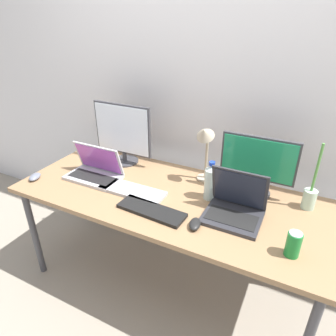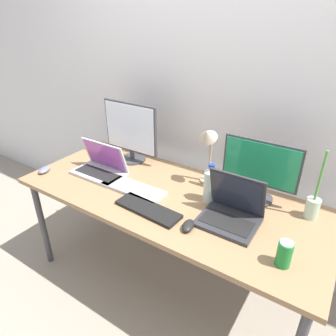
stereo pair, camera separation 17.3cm
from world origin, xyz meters
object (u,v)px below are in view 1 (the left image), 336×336
at_px(laptop_silver, 95,170).
at_px(mouse_by_laptop, 195,224).
at_px(keyboard_main, 132,191).
at_px(bamboo_vase, 310,197).
at_px(work_desk, 168,202).
at_px(monitor_center, 257,164).
at_px(mouse_by_keyboard, 35,177).
at_px(desk_lamp, 205,144).
at_px(laptop_secondary, 235,206).
at_px(monitor_left, 123,133).
at_px(soda_can_near_keyboard, 293,244).
at_px(water_bottle, 211,182).
at_px(keyboard_aux, 152,211).

relative_size(laptop_silver, mouse_by_laptop, 3.45).
distance_m(keyboard_main, bamboo_vase, 1.02).
height_order(work_desk, monitor_center, monitor_center).
relative_size(work_desk, mouse_by_keyboard, 17.99).
height_order(bamboo_vase, desk_lamp, desk_lamp).
xyz_separation_m(work_desk, bamboo_vase, (0.77, 0.23, 0.13)).
distance_m(laptop_secondary, desk_lamp, 0.44).
relative_size(monitor_center, laptop_secondary, 1.45).
bearing_deg(desk_lamp, bamboo_vase, -0.50).
bearing_deg(mouse_by_keyboard, laptop_secondary, -11.39).
bearing_deg(monitor_left, soda_can_near_keyboard, -20.60).
bearing_deg(desk_lamp, laptop_secondary, -43.20).
relative_size(water_bottle, desk_lamp, 0.60).
bearing_deg(laptop_secondary, mouse_by_keyboard, -171.22).
relative_size(monitor_center, laptop_silver, 1.22).
relative_size(work_desk, monitor_center, 4.33).
height_order(mouse_by_keyboard, mouse_by_laptop, mouse_by_laptop).
bearing_deg(bamboo_vase, laptop_silver, -168.98).
height_order(monitor_left, laptop_secondary, monitor_left).
distance_m(monitor_left, keyboard_main, 0.48).
height_order(keyboard_aux, soda_can_near_keyboard, soda_can_near_keyboard).
bearing_deg(monitor_center, work_desk, -152.08).
distance_m(work_desk, bamboo_vase, 0.81).
xyz_separation_m(keyboard_main, mouse_by_laptop, (0.47, -0.14, 0.01)).
bearing_deg(work_desk, monitor_center, 27.92).
xyz_separation_m(work_desk, mouse_by_keyboard, (-0.87, -0.23, 0.07)).
relative_size(monitor_left, mouse_by_keyboard, 4.26).
height_order(mouse_by_keyboard, desk_lamp, desk_lamp).
height_order(keyboard_aux, desk_lamp, desk_lamp).
distance_m(laptop_silver, keyboard_aux, 0.56).
relative_size(monitor_center, water_bottle, 1.81).
xyz_separation_m(monitor_left, keyboard_main, (0.28, -0.33, -0.22)).
bearing_deg(keyboard_main, monitor_left, 129.97).
relative_size(laptop_secondary, mouse_by_keyboard, 2.88).
height_order(monitor_center, desk_lamp, desk_lamp).
bearing_deg(laptop_silver, mouse_by_laptop, -13.51).
bearing_deg(water_bottle, mouse_by_laptop, -85.24).
height_order(laptop_silver, bamboo_vase, bamboo_vase).
height_order(monitor_center, laptop_secondary, monitor_center).
distance_m(laptop_silver, desk_lamp, 0.75).
bearing_deg(mouse_by_keyboard, desk_lamp, 4.52).
distance_m(monitor_left, laptop_silver, 0.33).
distance_m(keyboard_aux, mouse_by_laptop, 0.26).
distance_m(monitor_center, keyboard_aux, 0.67).
bearing_deg(water_bottle, bamboo_vase, 16.20).
relative_size(monitor_left, monitor_center, 1.02).
relative_size(work_desk, keyboard_main, 4.49).
distance_m(work_desk, mouse_by_laptop, 0.35).
bearing_deg(bamboo_vase, keyboard_aux, -150.53).
height_order(laptop_secondary, water_bottle, laptop_secondary).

